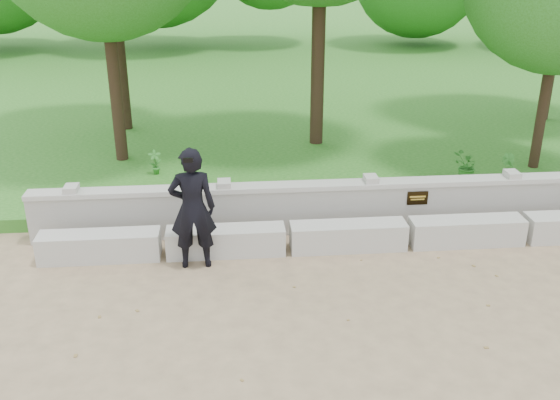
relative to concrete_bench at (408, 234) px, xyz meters
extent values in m
plane|color=#9C8460|center=(0.00, -1.90, -0.22)|extent=(80.00, 80.00, 0.00)
cube|color=#1F5F16|center=(0.00, 12.10, -0.10)|extent=(40.00, 22.00, 0.25)
cube|color=#B0ADA6|center=(-5.00, 0.00, 0.00)|extent=(1.90, 0.45, 0.45)
cube|color=#B0ADA6|center=(-3.00, 0.00, 0.00)|extent=(1.90, 0.45, 0.45)
cube|color=#B0ADA6|center=(-1.00, 0.00, 0.00)|extent=(1.90, 0.45, 0.45)
cube|color=#B0ADA6|center=(1.00, 0.00, 0.00)|extent=(1.90, 0.45, 0.45)
cube|color=#A5A39C|center=(0.00, 0.70, 0.18)|extent=(12.50, 0.25, 0.82)
cube|color=#B0ADA6|center=(0.00, 0.70, 0.64)|extent=(12.50, 0.35, 0.08)
cube|color=black|center=(0.30, 0.56, 0.40)|extent=(0.36, 0.02, 0.24)
imported|color=black|center=(-3.48, -0.35, 0.74)|extent=(0.72, 0.49, 1.94)
cube|color=black|center=(-3.48, -0.74, 1.65)|extent=(0.14, 0.03, 0.07)
cylinder|color=#382619|center=(-5.45, 6.68, 2.05)|extent=(0.27, 0.27, 4.04)
cylinder|color=#382619|center=(-5.23, 4.23, 1.96)|extent=(0.26, 0.26, 3.87)
cylinder|color=#382619|center=(-0.80, 5.03, 2.32)|extent=(0.31, 0.31, 4.58)
cylinder|color=#382619|center=(3.56, 2.92, 1.59)|extent=(0.21, 0.21, 3.12)
cylinder|color=#382619|center=(5.60, 6.59, 1.99)|extent=(0.27, 0.27, 3.93)
imported|color=#337E2A|center=(-4.40, 3.18, 0.28)|extent=(0.32, 0.26, 0.52)
imported|color=#337E2A|center=(2.64, 2.13, 0.31)|extent=(0.40, 0.39, 0.57)
imported|color=#337E2A|center=(1.82, 2.28, 0.31)|extent=(0.66, 0.63, 0.57)
camera|label=1|loc=(-2.95, -9.06, 4.50)|focal=40.00mm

